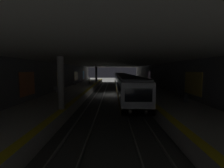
{
  "coord_description": "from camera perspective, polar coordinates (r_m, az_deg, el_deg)",
  "views": [
    {
      "loc": [
        -26.75,
        -0.11,
        4.42
      ],
      "look_at": [
        10.01,
        0.04,
        1.0
      ],
      "focal_mm": 23.85,
      "sensor_mm": 36.0,
      "label": 1
    }
  ],
  "objects": [
    {
      "name": "wall_left",
      "position": [
        28.38,
        19.46,
        1.73
      ],
      "size": [
        60.0,
        0.56,
        5.6
      ],
      "color": "slate",
      "rests_on": "ground"
    },
    {
      "name": "pillar_near",
      "position": [
        13.56,
        -18.97,
        0.38
      ],
      "size": [
        0.56,
        0.56,
        4.55
      ],
      "color": "gray",
      "rests_on": "platform_right"
    },
    {
      "name": "ceiling_slab",
      "position": [
        26.79,
        0.01,
        8.26
      ],
      "size": [
        60.0,
        19.4,
        0.4
      ],
      "color": "#ADAAA3",
      "rests_on": "wall_left"
    },
    {
      "name": "trash_bin",
      "position": [
        17.54,
        26.35,
        -4.92
      ],
      "size": [
        0.44,
        0.44,
        0.85
      ],
      "color": "#595B5E",
      "rests_on": "platform_left"
    },
    {
      "name": "pillar_far",
      "position": [
        40.69,
        -6.06,
        3.74
      ],
      "size": [
        0.56,
        0.56,
        4.55
      ],
      "color": "gray",
      "rests_on": "platform_right"
    },
    {
      "name": "bench_right_far",
      "position": [
        41.51,
        -11.78,
        1.27
      ],
      "size": [
        1.7,
        0.47,
        0.86
      ],
      "color": "#262628",
      "rests_on": "platform_right"
    },
    {
      "name": "person_walking_mid",
      "position": [
        24.89,
        12.0,
        -0.43
      ],
      "size": [
        0.6,
        0.23,
        1.71
      ],
      "color": "#242424",
      "rests_on": "platform_left"
    },
    {
      "name": "track_right",
      "position": [
        27.2,
        -4.64,
        -3.89
      ],
      "size": [
        60.0,
        1.53,
        0.16
      ],
      "color": "gray",
      "rests_on": "ground"
    },
    {
      "name": "metro_train",
      "position": [
        30.79,
        4.13,
        0.84
      ],
      "size": [
        37.57,
        2.83,
        3.49
      ],
      "color": "#B7BCC6",
      "rests_on": "track_left"
    },
    {
      "name": "wall_right",
      "position": [
        28.5,
        -19.36,
        1.75
      ],
      "size": [
        60.0,
        0.56,
        5.6
      ],
      "color": "slate",
      "rests_on": "ground"
    },
    {
      "name": "bench_right_near",
      "position": [
        24.38,
        -20.53,
        -1.73
      ],
      "size": [
        1.7,
        0.47,
        0.86
      ],
      "color": "#262628",
      "rests_on": "platform_right"
    },
    {
      "name": "platform_left",
      "position": [
        27.79,
        13.65,
        -2.9
      ],
      "size": [
        60.0,
        5.3,
        1.06
      ],
      "color": "#B7B2A8",
      "rests_on": "ground"
    },
    {
      "name": "bench_left_mid",
      "position": [
        35.5,
        13.97,
        0.56
      ],
      "size": [
        1.7,
        0.47,
        0.86
      ],
      "color": "#262628",
      "rests_on": "platform_left"
    },
    {
      "name": "bench_left_near",
      "position": [
        20.73,
        24.25,
        -3.05
      ],
      "size": [
        1.7,
        0.47,
        0.86
      ],
      "color": "#262628",
      "rests_on": "platform_left"
    },
    {
      "name": "ground_plane",
      "position": [
        27.12,
        0.01,
        -4.07
      ],
      "size": [
        120.0,
        120.0,
        0.0
      ],
      "primitive_type": "plane",
      "color": "#42423F"
    },
    {
      "name": "track_left",
      "position": [
        27.18,
        4.66,
        -3.89
      ],
      "size": [
        60.0,
        1.53,
        0.16
      ],
      "color": "gray",
      "rests_on": "ground"
    },
    {
      "name": "bench_right_mid",
      "position": [
        34.66,
        -14.2,
        0.44
      ],
      "size": [
        1.7,
        0.47,
        0.86
      ],
      "color": "#262628",
      "rests_on": "platform_right"
    },
    {
      "name": "person_standing_far",
      "position": [
        37.62,
        -8.74,
        1.58
      ],
      "size": [
        0.6,
        0.24,
        1.75
      ],
      "color": "#3F3F3F",
      "rests_on": "platform_right"
    },
    {
      "name": "backpack_on_floor",
      "position": [
        25.6,
        14.15,
        -1.97
      ],
      "size": [
        0.3,
        0.2,
        0.4
      ],
      "color": "maroon",
      "rests_on": "platform_left"
    },
    {
      "name": "person_waiting_near",
      "position": [
        33.01,
        9.02,
        0.98
      ],
      "size": [
        0.6,
        0.23,
        1.68
      ],
      "color": "black",
      "rests_on": "platform_left"
    },
    {
      "name": "platform_right",
      "position": [
        27.84,
        -13.61,
        -2.88
      ],
      "size": [
        60.0,
        5.3,
        1.06
      ],
      "color": "#B7B2A8",
      "rests_on": "ground"
    }
  ]
}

